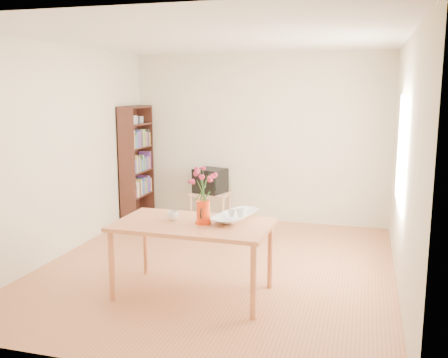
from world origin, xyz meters
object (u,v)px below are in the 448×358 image
(pitcher, at_px, (203,213))
(bowl, at_px, (236,200))
(table, at_px, (193,230))
(mug, at_px, (173,216))
(television, at_px, (210,180))

(pitcher, height_order, bowl, bowl)
(table, height_order, pitcher, pitcher)
(table, height_order, mug, mug)
(pitcher, bearing_deg, television, 99.98)
(bowl, xyz_separation_m, television, (-1.07, 2.57, -0.31))
(mug, bearing_deg, television, -96.71)
(bowl, bearing_deg, table, -150.60)
(mug, bearing_deg, bowl, -179.56)
(mug, bearing_deg, table, 155.78)
(pitcher, xyz_separation_m, mug, (-0.34, 0.03, -0.06))
(pitcher, xyz_separation_m, television, (-0.80, 2.79, -0.20))
(pitcher, distance_m, mug, 0.34)
(mug, relative_size, bowl, 0.27)
(table, xyz_separation_m, mug, (-0.23, 0.03, 0.12))
(pitcher, bearing_deg, table, 173.76)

